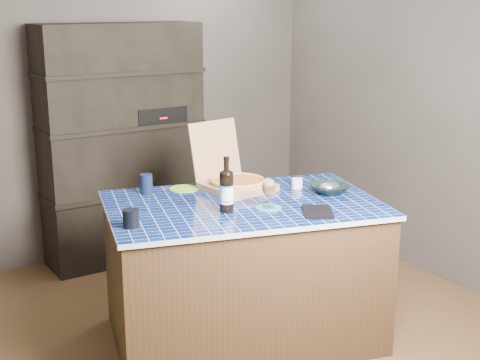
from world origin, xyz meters
TOP-DOWN VIEW (x-y plane):
  - room at (0.00, 0.00)m, footprint 3.50×3.50m
  - shelving_unit at (0.00, 1.53)m, footprint 1.20×0.41m
  - kitchen_island at (0.06, -0.06)m, footprint 1.74×1.35m
  - pizza_box at (0.17, 0.20)m, footprint 0.42×0.48m
  - mead_bottle at (-0.11, -0.15)m, footprint 0.08×0.08m
  - teal_trivet at (0.12, -0.23)m, footprint 0.14×0.14m
  - wine_glass at (0.12, -0.23)m, footprint 0.07×0.07m
  - tumbler at (-0.65, -0.12)m, footprint 0.08×0.08m
  - dvd_case at (0.29, -0.45)m, footprint 0.24×0.26m
  - bowl at (0.60, -0.18)m, footprint 0.24×0.24m
  - foil_contents at (0.60, -0.18)m, footprint 0.13×0.11m
  - white_jar at (0.50, 0.02)m, footprint 0.07×0.07m
  - navy_cup at (-0.32, 0.41)m, footprint 0.07×0.07m
  - green_trivet at (-0.09, 0.37)m, footprint 0.18×0.18m

SIDE VIEW (x-z plane):
  - kitchen_island at x=0.06m, z-range 0.00..0.84m
  - green_trivet at x=-0.09m, z-range 0.84..0.85m
  - teal_trivet at x=0.12m, z-range 0.84..0.85m
  - dvd_case at x=0.29m, z-range 0.84..0.86m
  - bowl at x=0.60m, z-range 0.84..0.89m
  - white_jar at x=0.50m, z-range 0.84..0.90m
  - foil_contents at x=0.60m, z-range 0.85..0.91m
  - tumbler at x=-0.65m, z-range 0.84..0.93m
  - pizza_box at x=0.17m, z-range 0.70..1.09m
  - navy_cup at x=-0.32m, z-range 0.84..0.96m
  - shelving_unit at x=0.00m, z-range 0.00..1.80m
  - wine_glass at x=0.12m, z-range 0.88..1.04m
  - mead_bottle at x=-0.11m, z-range 0.81..1.11m
  - room at x=0.00m, z-range -0.50..3.00m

